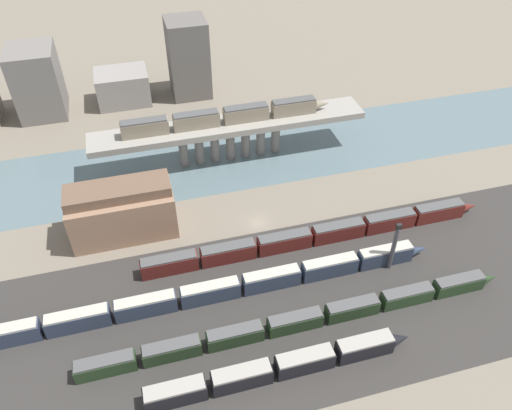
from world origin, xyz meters
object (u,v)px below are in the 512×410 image
train_yard_outer (317,235)px  signal_tower (394,247)px  warehouse_building (122,211)px  train_on_bridge (227,116)px  train_yard_mid (301,320)px  train_yard_near (281,368)px  train_yard_far (184,298)px

train_yard_outer → signal_tower: signal_tower is taller
warehouse_building → signal_tower: 57.35m
train_on_bridge → train_yard_mid: size_ratio=0.66×
train_yard_near → signal_tower: size_ratio=3.89×
train_yard_mid → train_yard_outer: size_ratio=1.06×
train_yard_near → train_yard_outer: (17.05, 28.11, 0.08)m
train_yard_near → train_yard_outer: size_ratio=0.61×
signal_tower → train_yard_mid: bearing=-157.9°
train_yard_far → signal_tower: bearing=-2.0°
train_on_bridge → train_yard_mid: train_on_bridge is taller
train_yard_far → warehouse_building: 25.81m
train_yard_outer → warehouse_building: bearing=160.1°
train_yard_mid → train_yard_outer: (10.46, 19.88, 0.27)m
train_yard_far → warehouse_building: warehouse_building is taller
train_on_bridge → train_yard_near: 65.25m
train_yard_mid → train_yard_near: bearing=-128.7°
train_yard_mid → train_yard_far: size_ratio=0.80×
train_yard_mid → train_yard_far: 22.45m
warehouse_building → signal_tower: size_ratio=1.85×
train_yard_near → train_yard_far: 22.96m
train_yard_mid → train_yard_outer: 22.47m
train_yard_mid → signal_tower: bearing=22.1°
train_on_bridge → train_yard_near: bearing=-95.1°
train_on_bridge → train_yard_outer: bearing=-72.5°
train_yard_near → train_yard_mid: bearing=51.3°
train_yard_far → train_yard_outer: size_ratio=1.32×
train_yard_outer → signal_tower: (11.88, -10.81, 3.95)m
train_on_bridge → train_yard_mid: (0.91, -55.88, -10.97)m
train_yard_outer → warehouse_building: (-39.65, 14.36, 4.13)m
train_yard_mid → train_yard_far: bearing=152.0°
train_yard_near → train_yard_mid: (6.59, 8.22, -0.19)m
train_on_bridge → signal_tower: size_ratio=4.45×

